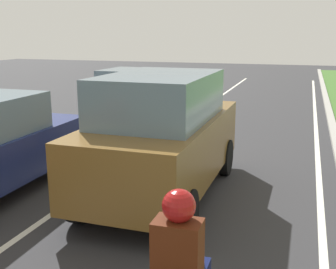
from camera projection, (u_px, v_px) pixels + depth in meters
ground_plane at (197, 129)px, 13.29m from camera, size 60.00×60.00×0.00m
lane_line_center at (176, 127)px, 13.50m from camera, size 0.12×32.00×0.01m
lane_line_right_edge at (316, 137)px, 12.19m from camera, size 0.12×32.00×0.01m
curb_right at (335, 137)px, 12.02m from camera, size 0.24×48.00×0.12m
car_suv_ahead at (163, 135)px, 7.58m from camera, size 1.97×4.50×2.28m
car_hatchback_far at (130, 95)px, 14.56m from camera, size 1.82×3.75×1.78m
rider_person at (179, 252)px, 3.48m from camera, size 0.50×0.40×1.16m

